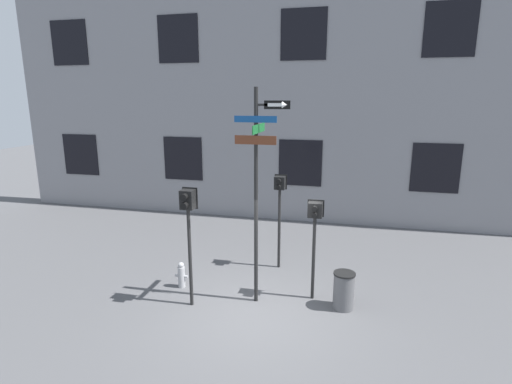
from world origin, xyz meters
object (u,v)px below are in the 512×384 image
(trash_bin, at_px, (344,290))
(fire_hydrant, at_px, (181,275))
(pedestrian_signal_left, at_px, (188,215))
(pedestrian_signal_right, at_px, (315,223))
(street_sign_pole, at_px, (258,179))
(pedestrian_signal_across, at_px, (280,197))

(trash_bin, bearing_deg, fire_hydrant, 178.59)
(pedestrian_signal_left, bearing_deg, trash_bin, 11.15)
(pedestrian_signal_left, relative_size, fire_hydrant, 4.14)
(fire_hydrant, bearing_deg, trash_bin, -1.41)
(pedestrian_signal_right, distance_m, fire_hydrant, 3.67)
(trash_bin, bearing_deg, pedestrian_signal_left, -168.85)
(trash_bin, bearing_deg, pedestrian_signal_right, 157.86)
(pedestrian_signal_left, bearing_deg, pedestrian_signal_right, 19.84)
(pedestrian_signal_left, height_order, trash_bin, pedestrian_signal_left)
(street_sign_pole, height_order, trash_bin, street_sign_pole)
(pedestrian_signal_across, height_order, trash_bin, pedestrian_signal_across)
(street_sign_pole, xyz_separation_m, pedestrian_signal_left, (-1.47, -0.54, -0.78))
(pedestrian_signal_right, bearing_deg, fire_hydrant, -176.55)
(pedestrian_signal_across, bearing_deg, fire_hydrant, -140.56)
(fire_hydrant, distance_m, trash_bin, 4.05)
(pedestrian_signal_left, bearing_deg, street_sign_pole, 20.10)
(street_sign_pole, bearing_deg, pedestrian_signal_across, 86.48)
(pedestrian_signal_right, bearing_deg, street_sign_pole, -160.47)
(pedestrian_signal_left, relative_size, pedestrian_signal_right, 1.15)
(fire_hydrant, bearing_deg, street_sign_pole, -6.70)
(pedestrian_signal_left, bearing_deg, pedestrian_signal_across, 58.28)
(street_sign_pole, height_order, pedestrian_signal_right, street_sign_pole)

